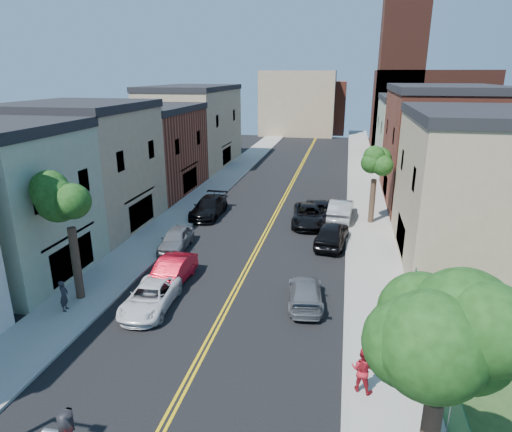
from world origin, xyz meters
The scene contains 28 objects.
sidewalk_left centered at (-7.90, 40.00, 0.07)m, with size 3.20×100.00×0.15m, color gray.
sidewalk_right centered at (7.90, 40.00, 0.07)m, with size 3.20×100.00×0.15m, color gray.
curb_left centered at (-6.15, 40.00, 0.07)m, with size 0.30×100.00×0.15m, color gray.
curb_right centered at (6.15, 40.00, 0.07)m, with size 0.30×100.00×0.15m, color gray.
bldg_left_tan_near centered at (-14.00, 25.00, 4.50)m, with size 9.00×10.00×9.00m, color #998466.
bldg_left_brick centered at (-14.00, 36.00, 4.00)m, with size 9.00×12.00×8.00m, color brown.
bldg_left_tan_far centered at (-14.00, 50.00, 4.75)m, with size 9.00×16.00×9.50m, color #998466.
bldg_right_tan centered at (14.00, 24.00, 4.50)m, with size 9.00×12.00×9.00m, color #998466.
bldg_right_brick centered at (14.00, 38.00, 5.00)m, with size 9.00×14.00×10.00m, color brown.
bldg_right_palegrn centered at (14.00, 52.00, 4.25)m, with size 9.00×12.00×8.50m, color gray.
church centered at (16.33, 67.07, 7.24)m, with size 16.20×14.20×22.60m.
backdrop_left centered at (-4.00, 82.00, 6.00)m, with size 14.00×8.00×12.00m, color #998466.
backdrop_center centered at (0.00, 86.00, 5.00)m, with size 10.00×8.00×10.00m, color brown.
fence_right centered at (9.50, 9.50, 1.10)m, with size 0.04×15.00×1.90m, color #143F1E.
tree_left_mid centered at (-7.88, 14.01, 6.58)m, with size 5.20×5.20×9.29m.
tree_right_corner centered at (7.93, 4.01, 7.31)m, with size 5.80×5.80×10.35m.
tree_right_far centered at (7.92, 30.01, 5.76)m, with size 4.40×4.40×8.03m.
red_sedan centered at (-3.80, 16.72, 0.75)m, with size 1.58×4.54×1.49m, color red.
white_pickup centered at (-3.80, 13.85, 0.65)m, with size 2.15×4.67×1.30m, color silver.
grey_car_left centered at (-5.50, 21.80, 0.73)m, with size 1.73×4.30×1.46m, color slate.
black_car_left centered at (-5.50, 29.33, 0.80)m, with size 2.24×5.50×1.60m, color black.
grey_car_right centered at (3.97, 15.98, 0.63)m, with size 1.78×4.37×1.27m, color slate.
black_car_right centered at (4.99, 24.69, 0.85)m, with size 2.01×5.00×1.70m, color black.
silver_car_right centered at (5.50, 30.67, 0.86)m, with size 1.81×5.20×1.71m, color #9A9CA1.
dark_car_right_far centered at (3.80, 31.02, 0.74)m, with size 2.47×5.35×1.49m, color black.
black_suv_lane centered at (3.00, 28.87, 0.77)m, with size 2.57×5.56×1.55m, color black.
pedestrian_left centered at (-7.87, 12.63, 0.96)m, with size 0.59×0.39×1.63m, color #25252C.
pedestrian_right centered at (6.70, 9.58, 1.07)m, with size 0.89×0.70×1.84m, color #AA1A25.
Camera 1 is at (5.57, -4.79, 11.64)m, focal length 30.85 mm.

